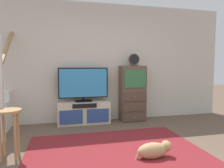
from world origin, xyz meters
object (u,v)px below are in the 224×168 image
media_console (84,113)px  desk_clock (134,60)px  bar_stool_near (9,122)px  dog (154,150)px  side_cabinet (132,93)px  television (83,84)px

media_console → desk_clock: (1.16, -0.00, 1.17)m
bar_stool_near → dog: size_ratio=1.26×
media_console → dog: bearing=-68.5°
side_cabinet → dog: size_ratio=2.35×
dog → side_cabinet: bearing=79.6°
media_console → desk_clock: bearing=-0.2°
desk_clock → television: bearing=178.6°
television → bar_stool_near: 1.96m
media_console → dog: (0.77, -1.96, -0.13)m
desk_clock → side_cabinet: bearing=149.4°
side_cabinet → dog: 2.07m
media_console → bar_stool_near: bearing=-127.7°
bar_stool_near → desk_clock: bearing=32.9°
bar_stool_near → dog: (1.94, -0.45, -0.40)m
media_console → side_cabinet: 1.20m
media_console → desk_clock: size_ratio=4.09×
side_cabinet → television: bearing=179.3°
side_cabinet → desk_clock: desk_clock is taller
media_console → television: size_ratio=1.05×
television → side_cabinet: 1.16m
media_console → side_cabinet: bearing=0.5°
side_cabinet → media_console: bearing=-179.5°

